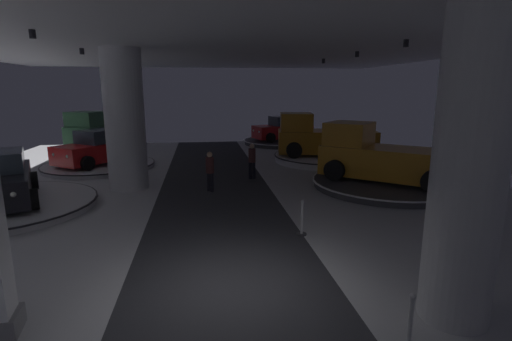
% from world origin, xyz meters
% --- Properties ---
extents(ground, '(24.00, 44.00, 0.06)m').
position_xyz_m(ground, '(0.00, 0.00, -0.02)').
color(ground, '#B2B2B7').
extents(column_right, '(1.16, 1.16, 5.50)m').
position_xyz_m(column_right, '(3.81, -1.53, 2.75)').
color(column_right, '#ADADB2').
rests_on(column_right, ground).
extents(column_left, '(1.53, 1.53, 5.50)m').
position_xyz_m(column_left, '(-3.47, 8.58, 2.75)').
color(column_left, silver).
rests_on(column_left, ground).
extents(display_platform_mid_right, '(6.09, 6.09, 0.29)m').
position_xyz_m(display_platform_mid_right, '(7.02, 7.20, 0.16)').
color(display_platform_mid_right, '#333338').
rests_on(display_platform_mid_right, ground).
extents(pickup_truck_mid_right, '(5.39, 5.04, 2.30)m').
position_xyz_m(pickup_truck_mid_right, '(6.77, 7.41, 1.22)').
color(pickup_truck_mid_right, '#B77519').
rests_on(pickup_truck_mid_right, display_platform_mid_right).
extents(display_platform_far_left, '(5.49, 5.49, 0.24)m').
position_xyz_m(display_platform_far_left, '(-5.72, 12.99, 0.13)').
color(display_platform_far_left, '#B7B7BC').
rests_on(display_platform_far_left, ground).
extents(display_car_far_left, '(3.96, 4.44, 1.71)m').
position_xyz_m(display_car_far_left, '(-5.70, 13.02, 1.00)').
color(display_car_far_left, red).
rests_on(display_car_far_left, display_platform_far_left).
extents(display_platform_mid_left, '(5.98, 5.98, 0.25)m').
position_xyz_m(display_platform_mid_left, '(-7.18, 6.23, 0.14)').
color(display_platform_mid_left, '#B7B7BC').
rests_on(display_platform_mid_left, ground).
extents(display_platform_deep_left, '(5.68, 5.68, 0.25)m').
position_xyz_m(display_platform_deep_left, '(-7.14, 20.25, 0.14)').
color(display_platform_deep_left, '#B7B7BC').
rests_on(display_platform_deep_left, ground).
extents(pickup_truck_deep_left, '(4.21, 5.70, 2.30)m').
position_xyz_m(pickup_truck_deep_left, '(-7.27, 19.96, 1.18)').
color(pickup_truck_deep_left, '#2D5638').
rests_on(pickup_truck_deep_left, display_platform_deep_left).
extents(display_platform_deep_right, '(5.66, 5.66, 0.31)m').
position_xyz_m(display_platform_deep_right, '(5.40, 20.17, 0.17)').
color(display_platform_deep_right, '#333338').
rests_on(display_platform_deep_right, ground).
extents(display_car_deep_right, '(4.53, 3.07, 1.71)m').
position_xyz_m(display_car_deep_right, '(5.43, 20.18, 1.07)').
color(display_car_deep_right, red).
rests_on(display_car_deep_right, display_platform_deep_right).
extents(display_platform_far_right, '(5.77, 5.77, 0.37)m').
position_xyz_m(display_platform_far_right, '(6.37, 13.11, 0.20)').
color(display_platform_far_right, silver).
rests_on(display_platform_far_right, ground).
extents(pickup_truck_far_right, '(5.59, 3.40, 2.30)m').
position_xyz_m(pickup_truck_far_right, '(6.05, 13.17, 1.31)').
color(pickup_truck_far_right, '#B77519').
rests_on(pickup_truck_far_right, display_platform_far_right).
extents(visitor_walking_near, '(0.32, 0.32, 1.59)m').
position_xyz_m(visitor_walking_near, '(1.72, 9.53, 0.91)').
color(visitor_walking_near, black).
rests_on(visitor_walking_near, ground).
extents(visitor_walking_far, '(0.32, 0.32, 1.59)m').
position_xyz_m(visitor_walking_far, '(-0.21, 7.56, 0.91)').
color(visitor_walking_far, black).
rests_on(visitor_walking_far, ground).
extents(stanchion_a, '(0.28, 0.28, 1.01)m').
position_xyz_m(stanchion_a, '(2.17, 2.62, 0.37)').
color(stanchion_a, '#333338').
rests_on(stanchion_a, ground).
extents(stanchion_b, '(0.28, 0.28, 1.01)m').
position_xyz_m(stanchion_b, '(2.52, -2.33, 0.37)').
color(stanchion_b, '#333338').
rests_on(stanchion_b, ground).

